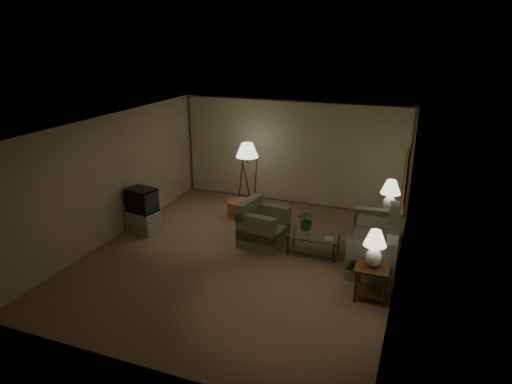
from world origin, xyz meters
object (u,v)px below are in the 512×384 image
ottoman (240,209)px  tv_cabinet (144,221)px  armchair (264,227)px  table_lamp_far (390,193)px  coffee_table (313,241)px  crt_tv (142,200)px  vase (306,230)px  floor_lamp (247,175)px  sofa (373,243)px  side_table_near (372,276)px  table_lamp_near (375,245)px  side_table_far (387,221)px

ottoman → tv_cabinet: bearing=-136.1°
armchair → table_lamp_far: table_lamp_far is taller
table_lamp_far → coffee_table: size_ratio=0.68×
armchair → ottoman: (-1.07, 1.24, -0.18)m
crt_tv → vase: bearing=16.7°
crt_tv → floor_lamp: bearing=65.2°
sofa → tv_cabinet: 5.07m
side_table_near → ottoman: 4.36m
floor_lamp → armchair: bearing=-58.7°
side_table_near → table_lamp_near: 0.57m
table_lamp_near → floor_lamp: (-3.54, 3.16, -0.09)m
crt_tv → floor_lamp: 2.76m
table_lamp_far → floor_lamp: floor_lamp is taller
sofa → table_lamp_near: table_lamp_near is taller
table_lamp_near → tv_cabinet: size_ratio=0.83×
vase → sofa: bearing=4.3°
table_lamp_far → floor_lamp: (-3.54, 0.56, -0.13)m
table_lamp_near → coffee_table: size_ratio=0.61×
sofa → floor_lamp: 3.88m
table_lamp_near → ottoman: table_lamp_near is taller
table_lamp_far → floor_lamp: 3.59m
side_table_far → coffee_table: bearing=-134.5°
floor_lamp → table_lamp_far: bearing=-9.0°
crt_tv → floor_lamp: size_ratio=0.41×
tv_cabinet → ottoman: tv_cabinet is taller
side_table_far → tv_cabinet: side_table_far is taller
coffee_table → ottoman: 2.56m
side_table_near → table_lamp_far: size_ratio=0.81×
table_lamp_far → coffee_table: (-1.32, -1.35, -0.76)m
armchair → table_lamp_far: size_ratio=1.51×
side_table_near → side_table_far: size_ratio=1.00×
sofa → crt_tv: crt_tv is taller
coffee_table → ottoman: coffee_table is taller
vase → coffee_table: bearing=0.0°
coffee_table → ottoman: size_ratio=1.80×
ottoman → coffee_table: bearing=-31.2°
side_table_far → crt_tv: 5.47m
side_table_near → side_table_far: 2.60m
table_lamp_near → crt_tv: 5.29m
armchair → side_table_near: 2.78m
table_lamp_near → tv_cabinet: (-5.20, 0.95, -0.74)m
side_table_near → coffee_table: size_ratio=0.55×
side_table_far → sofa: bearing=-96.8°
side_table_near → crt_tv: crt_tv is taller
side_table_far → floor_lamp: 3.62m
sofa → vase: bearing=-89.4°
table_lamp_far → coffee_table: table_lamp_far is taller
sofa → table_lamp_far: table_lamp_far is taller
tv_cabinet → armchair: bearing=20.0°
table_lamp_far → crt_tv: size_ratio=1.04×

